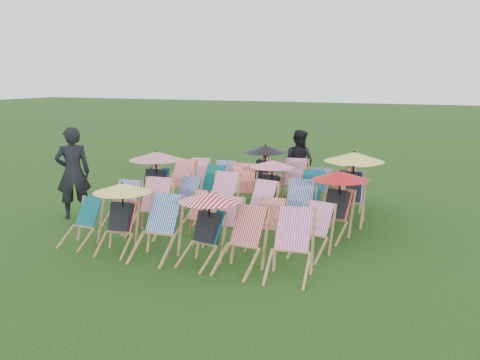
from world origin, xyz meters
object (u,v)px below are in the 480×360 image
at_px(deckchair_5, 290,246).
at_px(person_left, 73,173).
at_px(deckchair_0, 81,223).
at_px(deckchair_29, 352,182).
at_px(person_rear, 299,163).

distance_m(deckchair_5, person_left, 5.53).
xyz_separation_m(deckchair_0, deckchair_5, (3.94, -0.05, 0.09)).
xyz_separation_m(deckchair_29, person_left, (-5.27, -3.15, 0.36)).
relative_size(deckchair_5, deckchair_29, 0.84).
distance_m(deckchair_5, deckchair_29, 4.67).
bearing_deg(deckchair_0, deckchair_29, 53.52).
xyz_separation_m(deckchair_0, person_rear, (2.42, 5.37, 0.43)).
height_order(deckchair_5, person_rear, person_rear).
xyz_separation_m(deckchair_0, deckchair_29, (3.91, 4.62, 0.21)).
distance_m(deckchair_0, person_left, 2.08).
height_order(deckchair_0, deckchair_29, deckchair_29).
bearing_deg(person_rear, deckchair_29, 170.85).
height_order(deckchair_29, person_rear, person_rear).
bearing_deg(deckchair_5, deckchair_0, 173.39).
relative_size(deckchair_0, person_left, 0.42).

